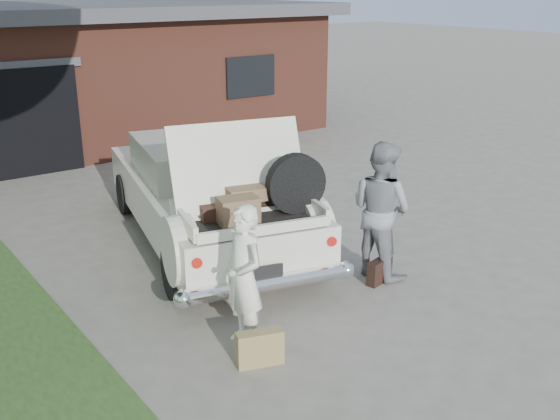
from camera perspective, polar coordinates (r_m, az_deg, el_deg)
ground at (r=8.18m, az=2.51°, el=-8.42°), size 90.00×90.00×0.00m
house at (r=18.11m, az=-18.50°, el=11.51°), size 12.80×7.80×3.30m
sedan at (r=9.97m, az=-6.49°, el=1.51°), size 3.25×5.65×2.14m
woman_left at (r=7.05m, az=-3.18°, el=-5.89°), size 0.40×0.59×1.61m
woman_right at (r=8.83m, az=8.77°, el=0.05°), size 0.82×0.99×1.86m
suitcase_left at (r=6.97m, az=-1.77°, el=-11.93°), size 0.52×0.31×0.38m
suitcase_right at (r=8.84m, az=8.66°, el=-5.27°), size 0.44×0.22×0.33m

